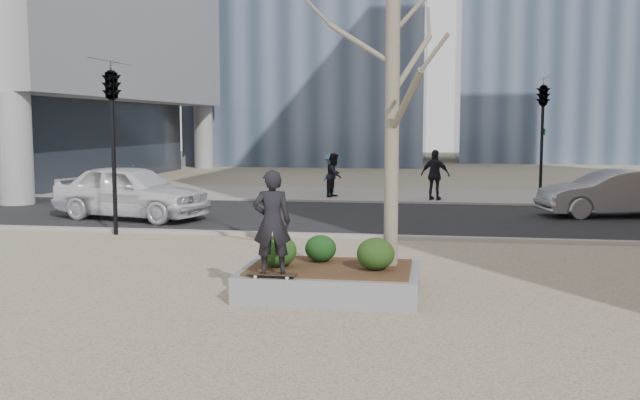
% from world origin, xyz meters
% --- Properties ---
extents(ground, '(120.00, 120.00, 0.00)m').
position_xyz_m(ground, '(0.00, 0.00, 0.00)').
color(ground, tan).
rests_on(ground, ground).
extents(street, '(60.00, 8.00, 0.02)m').
position_xyz_m(street, '(0.00, 10.00, 0.01)').
color(street, black).
rests_on(street, ground).
extents(far_sidewalk, '(60.00, 6.00, 0.02)m').
position_xyz_m(far_sidewalk, '(0.00, 17.00, 0.01)').
color(far_sidewalk, gray).
rests_on(far_sidewalk, ground).
extents(planter, '(3.00, 2.00, 0.45)m').
position_xyz_m(planter, '(1.00, 0.00, 0.23)').
color(planter, gray).
rests_on(planter, ground).
extents(planter_mulch, '(2.70, 1.70, 0.04)m').
position_xyz_m(planter_mulch, '(1.00, 0.00, 0.47)').
color(planter_mulch, '#382314').
rests_on(planter_mulch, planter).
extents(sycamore_tree, '(2.80, 2.80, 6.60)m').
position_xyz_m(sycamore_tree, '(2.00, 0.30, 3.79)').
color(sycamore_tree, gray).
rests_on(sycamore_tree, planter_mulch).
extents(shrub_left, '(0.64, 0.64, 0.54)m').
position_xyz_m(shrub_left, '(0.13, -0.18, 0.76)').
color(shrub_left, '#123811').
rests_on(shrub_left, planter_mulch).
extents(shrub_middle, '(0.55, 0.55, 0.47)m').
position_xyz_m(shrub_middle, '(0.77, 0.37, 0.72)').
color(shrub_middle, '#113611').
rests_on(shrub_middle, planter_mulch).
extents(shrub_right, '(0.63, 0.63, 0.54)m').
position_xyz_m(shrub_right, '(1.78, -0.18, 0.76)').
color(shrub_right, '#183410').
rests_on(shrub_right, planter_mulch).
extents(skateboard, '(0.79, 0.23, 0.08)m').
position_xyz_m(skateboard, '(0.19, -0.88, 0.49)').
color(skateboard, black).
rests_on(skateboard, planter).
extents(skateboarder, '(0.68, 0.52, 1.66)m').
position_xyz_m(skateboarder, '(0.19, -0.88, 1.35)').
color(skateboarder, black).
rests_on(skateboarder, skateboard).
extents(police_car, '(5.18, 3.04, 1.66)m').
position_xyz_m(police_car, '(-6.34, 8.49, 0.85)').
color(police_car, white).
rests_on(police_car, street).
extents(car_silver, '(4.61, 2.45, 1.44)m').
position_xyz_m(car_silver, '(8.17, 11.36, 0.74)').
color(car_silver, gray).
rests_on(car_silver, street).
extents(pedestrian_a, '(0.82, 0.96, 1.71)m').
position_xyz_m(pedestrian_a, '(-1.14, 15.80, 0.88)').
color(pedestrian_a, black).
rests_on(pedestrian_a, far_sidewalk).
extents(pedestrian_b, '(0.83, 1.16, 1.62)m').
position_xyz_m(pedestrian_b, '(-1.55, 17.49, 0.83)').
color(pedestrian_b, '#46627E').
rests_on(pedestrian_b, far_sidewalk).
extents(pedestrian_c, '(1.20, 0.79, 1.89)m').
position_xyz_m(pedestrian_c, '(2.77, 15.19, 0.97)').
color(pedestrian_c, black).
rests_on(pedestrian_c, far_sidewalk).
extents(traffic_light_near, '(0.60, 2.48, 4.50)m').
position_xyz_m(traffic_light_near, '(-5.50, 5.60, 2.25)').
color(traffic_light_near, black).
rests_on(traffic_light_near, ground).
extents(traffic_light_far, '(0.60, 2.48, 4.50)m').
position_xyz_m(traffic_light_far, '(6.50, 14.60, 2.25)').
color(traffic_light_far, black).
rests_on(traffic_light_far, ground).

